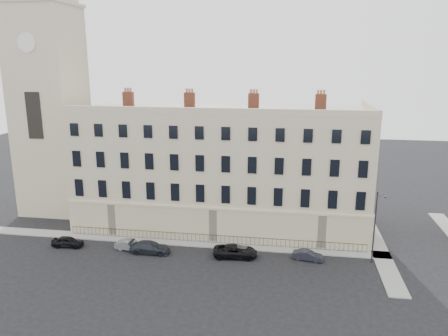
% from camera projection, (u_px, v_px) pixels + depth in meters
% --- Properties ---
extents(ground, '(160.00, 160.00, 0.00)m').
position_uv_depth(ground, '(260.00, 268.00, 45.19)').
color(ground, black).
rests_on(ground, ground).
extents(terrace, '(36.22, 12.22, 17.00)m').
position_uv_depth(terrace, '(222.00, 168.00, 55.74)').
color(terrace, beige).
rests_on(terrace, ground).
extents(church_tower, '(8.00, 8.13, 44.00)m').
position_uv_depth(church_tower, '(48.00, 77.00, 58.62)').
color(church_tower, beige).
rests_on(church_tower, ground).
extents(pavement_terrace, '(48.00, 2.00, 0.12)m').
position_uv_depth(pavement_terrace, '(178.00, 242.00, 51.48)').
color(pavement_terrace, gray).
rests_on(pavement_terrace, ground).
extents(pavement_east_return, '(2.00, 24.00, 0.12)m').
position_uv_depth(pavement_east_return, '(376.00, 244.00, 50.88)').
color(pavement_east_return, gray).
rests_on(pavement_east_return, ground).
extents(railings, '(35.00, 0.04, 0.96)m').
position_uv_depth(railings, '(212.00, 239.00, 51.14)').
color(railings, black).
rests_on(railings, ground).
extents(car_a, '(3.68, 1.67, 1.23)m').
position_uv_depth(car_a, '(68.00, 242.00, 50.22)').
color(car_a, black).
rests_on(car_a, ground).
extents(car_b, '(3.65, 1.61, 1.17)m').
position_uv_depth(car_b, '(131.00, 245.00, 49.30)').
color(car_b, slate).
rests_on(car_b, ground).
extents(car_c, '(4.58, 1.91, 1.32)m').
position_uv_depth(car_c, '(150.00, 247.00, 48.60)').
color(car_c, '#22262E').
rests_on(car_c, ground).
extents(car_d, '(5.00, 2.62, 1.34)m').
position_uv_depth(car_d, '(235.00, 251.00, 47.57)').
color(car_d, black).
rests_on(car_d, ground).
extents(car_e, '(3.28, 1.69, 1.07)m').
position_uv_depth(car_e, '(244.00, 251.00, 48.05)').
color(car_e, slate).
rests_on(car_e, ground).
extents(car_f, '(3.39, 1.65, 1.07)m').
position_uv_depth(car_f, '(308.00, 255.00, 46.87)').
color(car_f, '#22242E').
rests_on(car_f, ground).
extents(streetlamp, '(0.83, 1.60, 7.90)m').
position_uv_depth(streetlamp, '(375.00, 224.00, 45.23)').
color(streetlamp, '#2D2C31').
rests_on(streetlamp, ground).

